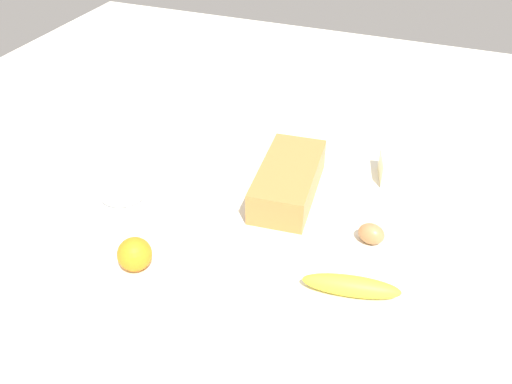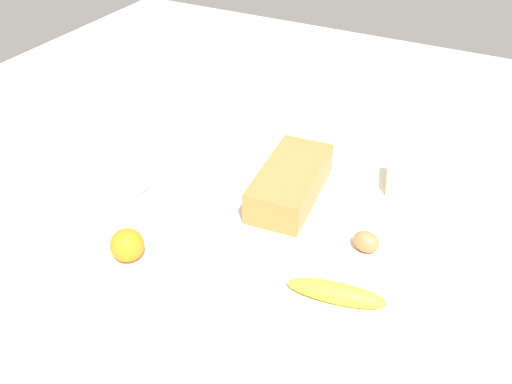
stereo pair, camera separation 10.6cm
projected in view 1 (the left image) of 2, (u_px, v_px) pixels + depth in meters
The scene contains 7 objects.
ground_plane at pixel (256, 209), 1.27m from camera, with size 2.40×2.40×0.02m, color silver.
loaf_pan at pixel (288, 180), 1.28m from camera, with size 0.29×0.16×0.08m.
flour_bowl at pixel (125, 198), 1.24m from camera, with size 0.15×0.15×0.07m.
banana at pixel (351, 286), 1.03m from camera, with size 0.19×0.04×0.04m, color yellow.
orange_fruit at pixel (135, 254), 1.08m from camera, with size 0.07×0.07×0.07m, color orange.
butter_block at pixel (393, 169), 1.34m from camera, with size 0.09×0.06×0.06m, color #F4EDB2.
egg_near_butter at pixel (371, 234), 1.15m from camera, with size 0.04×0.04×0.06m, color #B37949.
Camera 1 is at (0.93, 0.36, 0.78)m, focal length 37.69 mm.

